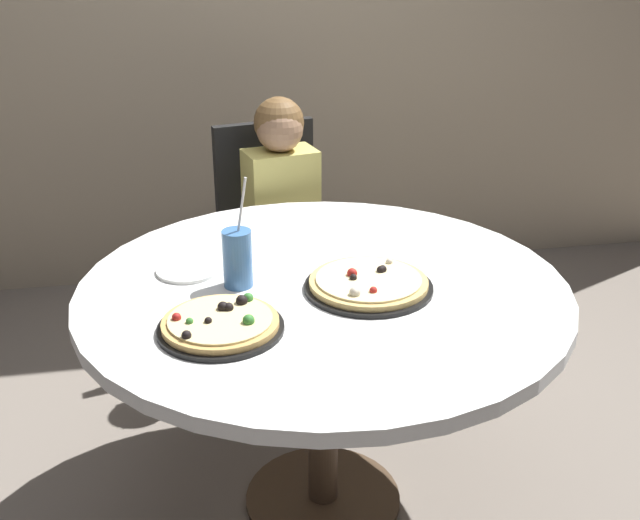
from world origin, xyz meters
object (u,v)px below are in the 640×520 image
Objects in this scene: diner_child at (289,260)px; plate_small at (188,270)px; pizza_cheese at (368,284)px; chair_wooden at (274,232)px; pizza_veggie at (221,324)px; dining_table at (323,311)px; soda_cup at (238,258)px.

diner_child is 0.78m from plate_small.
chair_wooden is at bearing 97.46° from pizza_cheese.
diner_child reaches higher than pizza_veggie.
chair_wooden is at bearing 76.78° from pizza_veggie.
dining_table is 3.85× the size of pizza_cheese.
plate_small is at bearing 156.64° from pizza_cheese.
pizza_veggie is at bearing -144.31° from dining_table.
dining_table is at bearing 154.05° from pizza_cheese.
soda_cup is at bearing 75.20° from pizza_veggie.
dining_table is 0.40m from plate_small.
pizza_cheese is at bearing -14.41° from soda_cup.
diner_child is at bearing -78.93° from chair_wooden.
chair_wooden is 2.72× the size of pizza_cheese.
soda_cup reaches higher than dining_table.
pizza_veggie is 0.37m from plate_small.
plate_small is at bearing 157.47° from dining_table.
pizza_veggie is 1.72× the size of plate_small.
pizza_veggie is 0.44m from pizza_cheese.
diner_child is 0.86m from soda_cup.
diner_child is at bearing 58.93° from plate_small.
pizza_veggie is at bearing -159.08° from pizza_cheese.
soda_cup is at bearing 171.86° from dining_table.
pizza_veggie is at bearing -107.37° from diner_child.
pizza_cheese is 1.14× the size of soda_cup.
dining_table is 7.47× the size of plate_small.
chair_wooden is 0.88× the size of diner_child.
diner_child reaches higher than chair_wooden.
dining_table is at bearing 35.69° from pizza_veggie.
pizza_cheese is at bearing 20.92° from pizza_veggie.
dining_table is 4.38× the size of soda_cup.
pizza_veggie reaches higher than dining_table.
pizza_cheese is (0.41, 0.16, -0.00)m from pizza_veggie.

